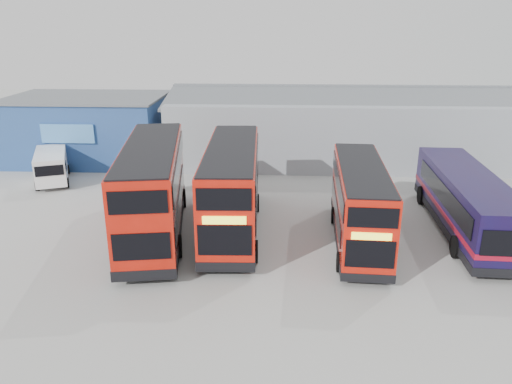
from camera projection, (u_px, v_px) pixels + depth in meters
The scene contains 8 objects.
ground_plane at pixel (245, 262), 23.75m from camera, with size 120.00×120.00×0.00m, color gray.
office_block at pixel (89, 128), 40.52m from camera, with size 12.30×8.32×5.12m.
maintenance_shed at pixel (358, 125), 41.40m from camera, with size 30.50×12.00×5.89m.
double_decker_left at pixel (153, 191), 26.04m from camera, with size 4.51×11.82×4.89m.
double_decker_centre at pixel (232, 190), 26.63m from camera, with size 3.11×11.16×4.68m.
double_decker_right at pixel (360, 205), 25.21m from camera, with size 2.86×9.77×4.09m.
single_decker_blue at pixel (466, 204), 26.70m from camera, with size 3.26×11.97×3.21m.
panel_van at pixel (51, 165), 35.00m from camera, with size 3.68×5.33×2.18m.
Camera 1 is at (1.55, -21.29, 10.94)m, focal length 35.00 mm.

